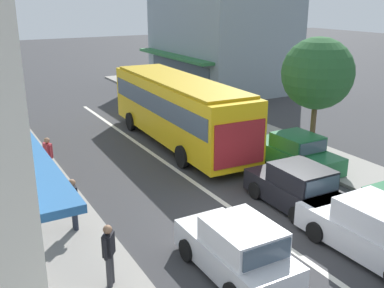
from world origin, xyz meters
name	(u,v)px	position (x,y,z in m)	size (l,w,h in m)	color
ground_plane	(245,218)	(0.00, 0.00, 0.00)	(140.00, 140.00, 0.00)	#353538
lane_centre_line	(186,177)	(0.00, 4.00, 0.00)	(0.20, 28.00, 0.01)	silver
kerb_right	(275,140)	(6.20, 6.00, 0.06)	(2.80, 44.00, 0.12)	gray
building_right_far	(220,31)	(11.48, 19.44, 4.39)	(8.44, 11.11, 8.79)	#84939E
city_bus	(178,107)	(1.74, 7.99, 1.88)	(3.02, 10.94, 3.23)	yellow
hatchback_adjacent_lane_trail	(237,250)	(-2.03, -2.43, 0.71)	(1.82, 3.70, 1.54)	silver
wagon_queue_gap_filler	(379,233)	(1.84, -3.66, 0.75)	(2.01, 4.54, 1.58)	silver
hatchback_queue_far_back	(296,188)	(1.99, -0.16, 0.71)	(1.87, 3.73, 1.54)	black
parked_sedan_kerb_second	(295,153)	(4.53, 2.73, 0.66)	(1.92, 4.21, 1.47)	#1E6638
parked_hatchback_kerb_third	(219,120)	(4.46, 8.58, 0.71)	(1.90, 3.75, 1.54)	#B7B29E
parked_hatchback_kerb_rear	(174,99)	(4.79, 14.43, 0.71)	(1.93, 3.76, 1.54)	#B7B29E
traffic_light_downstreet	(13,65)	(-3.90, 19.45, 2.85)	(0.33, 0.24, 4.20)	gray
street_tree_right	(318,74)	(6.39, 3.70, 3.70)	(3.16, 3.16, 5.30)	brown
pedestrian_with_handbag_near	(74,201)	(-5.09, 1.75, 1.07)	(0.25, 0.65, 1.63)	#232838
pedestrian_browsing_midblock	(109,251)	(-5.11, -1.44, 1.07)	(0.39, 0.47, 1.63)	#333338
pedestrian_far_walker	(48,155)	(-4.82, 6.33, 1.07)	(0.31, 0.55, 1.63)	#232838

